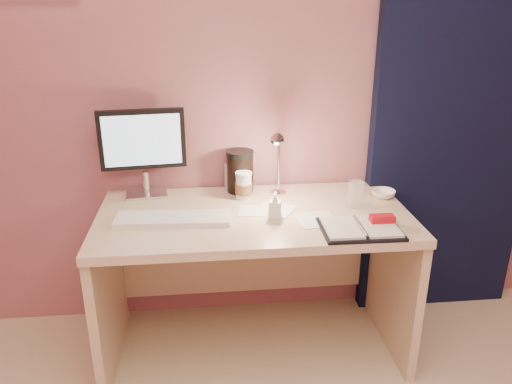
{
  "coord_description": "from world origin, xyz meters",
  "views": [
    {
      "loc": [
        -0.2,
        -0.67,
        1.63
      ],
      "look_at": [
        0.0,
        1.33,
        0.85
      ],
      "focal_mm": 35.0,
      "sensor_mm": 36.0,
      "label": 1
    }
  ],
  "objects": [
    {
      "name": "product_box",
      "position": [
        -0.07,
        1.7,
        0.79
      ],
      "size": [
        0.09,
        0.08,
        0.13
      ],
      "primitive_type": "cube",
      "rotation": [
        0.0,
        0.0,
        0.12
      ],
      "color": "silver",
      "rests_on": "desk"
    },
    {
      "name": "coffee_cup",
      "position": [
        -0.03,
        1.56,
        0.79
      ],
      "size": [
        0.08,
        0.08,
        0.13
      ],
      "color": "silver",
      "rests_on": "desk"
    },
    {
      "name": "lotion_bottle",
      "position": [
        0.09,
        1.32,
        0.79
      ],
      "size": [
        0.06,
        0.06,
        0.12
      ],
      "primitive_type": "imported",
      "rotation": [
        0.0,
        0.0,
        -0.24
      ],
      "color": "silver",
      "rests_on": "desk"
    },
    {
      "name": "planner",
      "position": [
        0.43,
        1.15,
        0.74
      ],
      "size": [
        0.33,
        0.25,
        0.05
      ],
      "rotation": [
        0.0,
        0.0,
        -0.01
      ],
      "color": "black",
      "rests_on": "desk"
    },
    {
      "name": "paper_a",
      "position": [
        0.26,
        1.28,
        0.73
      ],
      "size": [
        0.18,
        0.18,
        0.0
      ],
      "primitive_type": "cube",
      "rotation": [
        0.0,
        0.0,
        0.1
      ],
      "color": "silver",
      "rests_on": "desk"
    },
    {
      "name": "monitor",
      "position": [
        -0.5,
        1.65,
        0.98
      ],
      "size": [
        0.4,
        0.16,
        0.43
      ],
      "rotation": [
        0.0,
        0.0,
        0.11
      ],
      "color": "silver",
      "rests_on": "desk"
    },
    {
      "name": "paper_b",
      "position": [
        0.0,
        1.4,
        0.73
      ],
      "size": [
        0.15,
        0.15,
        0.0
      ],
      "primitive_type": "cube",
      "rotation": [
        0.0,
        0.0,
        -0.18
      ],
      "color": "silver",
      "rests_on": "desk"
    },
    {
      "name": "keyboard",
      "position": [
        -0.36,
        1.33,
        0.74
      ],
      "size": [
        0.5,
        0.18,
        0.02
      ],
      "primitive_type": "cube",
      "rotation": [
        0.0,
        0.0,
        -0.07
      ],
      "color": "white",
      "rests_on": "desk"
    },
    {
      "name": "dark_jar",
      "position": [
        -0.04,
        1.66,
        0.82
      ],
      "size": [
        0.13,
        0.13,
        0.19
      ],
      "primitive_type": "cylinder",
      "color": "black",
      "rests_on": "desk"
    },
    {
      "name": "room",
      "position": [
        0.95,
        1.69,
        1.14
      ],
      "size": [
        3.5,
        3.5,
        3.5
      ],
      "color": "#C6B28E",
      "rests_on": "ground"
    },
    {
      "name": "clear_cup",
      "position": [
        0.47,
        1.41,
        0.79
      ],
      "size": [
        0.07,
        0.07,
        0.12
      ],
      "primitive_type": "cylinder",
      "color": "white",
      "rests_on": "desk"
    },
    {
      "name": "bowl",
      "position": [
        0.64,
        1.5,
        0.75
      ],
      "size": [
        0.12,
        0.12,
        0.04
      ],
      "primitive_type": "imported",
      "rotation": [
        0.0,
        0.0,
        -0.0
      ],
      "color": "white",
      "rests_on": "desk"
    },
    {
      "name": "paper_c",
      "position": [
        0.1,
        1.41,
        0.73
      ],
      "size": [
        0.22,
        0.22,
        0.0
      ],
      "primitive_type": "cube",
      "rotation": [
        0.0,
        0.0,
        1.04
      ],
      "color": "silver",
      "rests_on": "desk"
    },
    {
      "name": "desk_lamp",
      "position": [
        0.16,
        1.51,
        0.94
      ],
      "size": [
        0.11,
        0.21,
        0.34
      ],
      "rotation": [
        0.0,
        0.0,
        -0.24
      ],
      "color": "silver",
      "rests_on": "desk"
    },
    {
      "name": "desk",
      "position": [
        0.0,
        1.45,
        0.5
      ],
      "size": [
        1.4,
        0.7,
        0.73
      ],
      "color": "#D0B293",
      "rests_on": "ground"
    }
  ]
}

